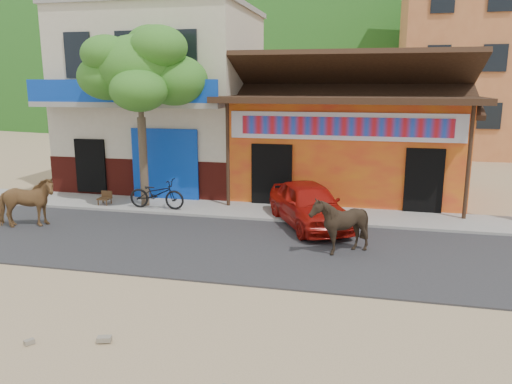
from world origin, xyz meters
TOP-DOWN VIEW (x-y plane):
  - ground at (0.00, 0.00)m, footprint 120.00×120.00m
  - road at (0.00, 2.50)m, footprint 60.00×5.00m
  - sidewalk at (0.00, 6.00)m, footprint 60.00×2.00m
  - dance_club at (2.00, 10.00)m, footprint 8.00×6.00m
  - cafe_building at (-5.50, 10.00)m, footprint 7.00×6.00m
  - apartment_front at (9.00, 24.00)m, footprint 9.00×9.00m
  - hillside at (0.00, 70.00)m, footprint 100.00×40.00m
  - tree at (-4.60, 5.80)m, footprint 3.00×3.00m
  - cow_tan at (-6.98, 2.77)m, footprint 1.94×1.45m
  - cow_dark at (2.21, 2.50)m, footprint 1.46×1.33m
  - red_car at (1.16, 4.80)m, footprint 3.21×4.18m
  - scooter at (-4.00, 5.43)m, footprint 1.91×0.67m
  - cafe_chair_left at (-9.00, 6.27)m, footprint 0.47×0.47m
  - cafe_chair_right at (-6.00, 5.54)m, footprint 0.40×0.40m

SIDE VIEW (x-z plane):
  - ground at x=0.00m, z-range 0.00..0.00m
  - road at x=0.00m, z-range 0.00..0.04m
  - sidewalk at x=0.00m, z-range 0.00..0.12m
  - cafe_chair_left at x=-9.00m, z-range 0.12..0.92m
  - cafe_chair_right at x=-6.00m, z-range 0.12..0.96m
  - scooter at x=-4.00m, z-range 0.12..1.13m
  - red_car at x=1.16m, z-range 0.04..1.37m
  - cow_dark at x=2.21m, z-range 0.04..1.52m
  - cow_tan at x=-6.98m, z-range 0.04..1.53m
  - dance_club at x=2.00m, z-range 0.00..3.60m
  - tree at x=-4.60m, z-range 0.12..6.12m
  - cafe_building at x=-5.50m, z-range 0.00..7.00m
  - apartment_front at x=9.00m, z-range 0.00..12.00m
  - hillside at x=0.00m, z-range 0.00..24.00m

